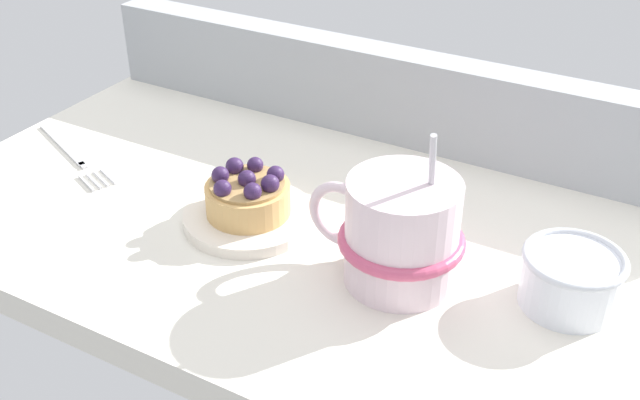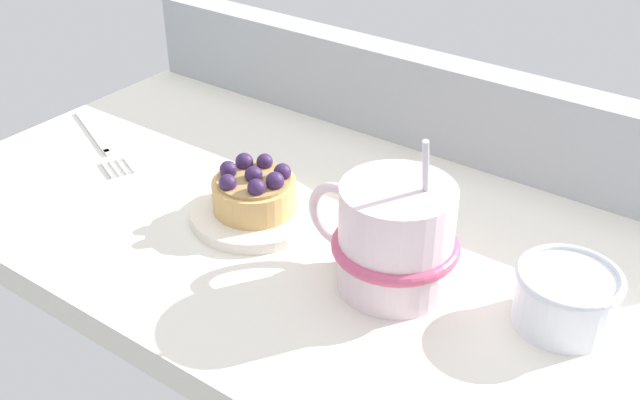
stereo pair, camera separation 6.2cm
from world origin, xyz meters
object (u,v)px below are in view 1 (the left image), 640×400
dessert_plate (249,217)px  sugar_bowl (571,278)px  coffee_mug (400,233)px  raspberry_tart (248,195)px  dessert_fork (72,154)px

dessert_plate → sugar_bowl: sugar_bowl is taller
dessert_plate → coffee_mug: coffee_mug is taller
raspberry_tart → coffee_mug: bearing=-3.8°
dessert_plate → raspberry_tart: 2.34cm
raspberry_tart → sugar_bowl: raspberry_tart is taller
raspberry_tart → coffee_mug: coffee_mug is taller
dessert_fork → sugar_bowl: (49.72, 1.19, 2.10)cm
raspberry_tart → sugar_bowl: size_ratio=0.96×
raspberry_tart → coffee_mug: (14.74, -0.99, 1.51)cm
dessert_plate → dessert_fork: bearing=176.8°
dessert_fork → coffee_mug: bearing=-3.4°
dessert_fork → sugar_bowl: bearing=1.4°
coffee_mug → sugar_bowl: (12.54, 3.41, -1.93)cm
raspberry_tart → dessert_fork: bearing=176.8°
raspberry_tart → coffee_mug: 14.85cm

